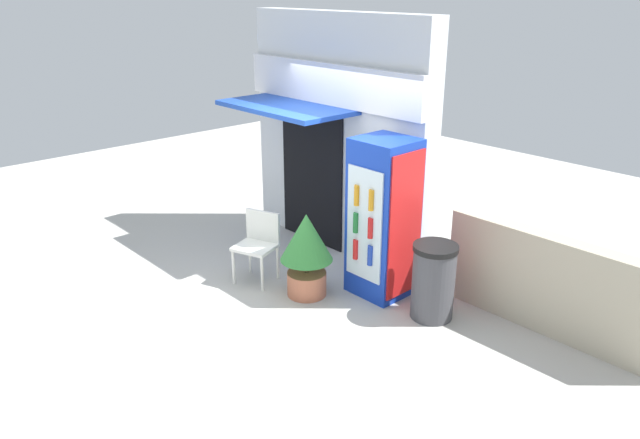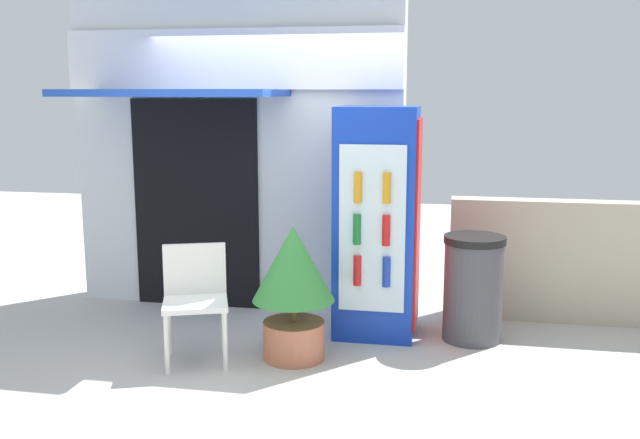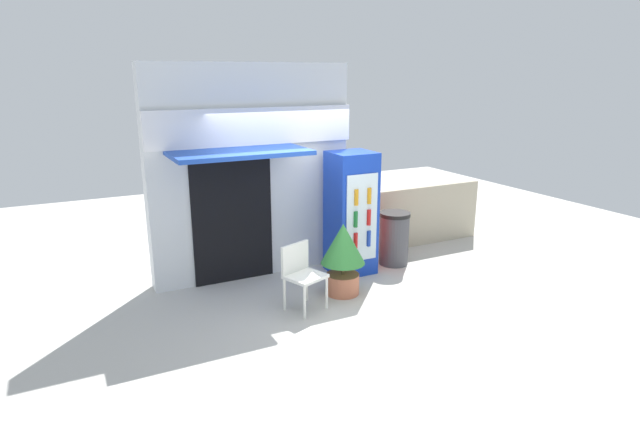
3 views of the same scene
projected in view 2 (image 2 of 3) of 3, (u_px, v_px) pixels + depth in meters
The scene contains 7 objects.
ground at pixel (252, 361), 5.34m from camera, with size 16.00×16.00×0.00m, color beige.
storefront_building at pixel (235, 135), 6.54m from camera, with size 3.09×1.26×3.18m.
drink_cooler at pixel (377, 222), 5.82m from camera, with size 0.67×0.68×1.90m.
plastic_chair at pixel (195, 293), 5.29m from camera, with size 0.59×0.56×0.88m.
potted_plant_near_shop at pixel (293, 281), 5.30m from camera, with size 0.62×0.62×1.03m.
trash_bin at pixel (473, 288), 5.73m from camera, with size 0.50×0.50×0.87m.
stone_boundary_wall at pixel (592, 262), 6.18m from camera, with size 2.46×0.23×1.08m, color #B7AD93.
Camera 2 is at (1.47, -4.88, 2.00)m, focal length 39.61 mm.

